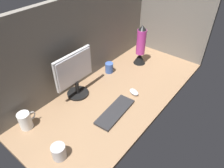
{
  "coord_description": "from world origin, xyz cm",
  "views": [
    {
      "loc": [
        -110.1,
        -81.1,
        115.14
      ],
      "look_at": [
        -9.68,
        0.0,
        14.0
      ],
      "focal_mm": 33.33,
      "sensor_mm": 36.0,
      "label": 1
    }
  ],
  "objects_px": {
    "keyboard": "(115,112)",
    "mouse": "(134,92)",
    "monitor": "(75,74)",
    "mug_ceramic_white": "(25,120)",
    "mug_steel": "(59,152)",
    "lava_lamp": "(141,48)",
    "mug_ceramic_blue": "(109,68)"
  },
  "relations": [
    {
      "from": "mug_steel",
      "to": "lava_lamp",
      "type": "height_order",
      "value": "lava_lamp"
    },
    {
      "from": "lava_lamp",
      "to": "mug_steel",
      "type": "bearing_deg",
      "value": -170.37
    },
    {
      "from": "mug_steel",
      "to": "mug_ceramic_white",
      "type": "bearing_deg",
      "value": 88.12
    },
    {
      "from": "mouse",
      "to": "mug_ceramic_white",
      "type": "height_order",
      "value": "mug_ceramic_white"
    },
    {
      "from": "keyboard",
      "to": "mug_ceramic_white",
      "type": "bearing_deg",
      "value": 136.7
    },
    {
      "from": "mouse",
      "to": "lava_lamp",
      "type": "bearing_deg",
      "value": 46.46
    },
    {
      "from": "keyboard",
      "to": "mug_steel",
      "type": "height_order",
      "value": "mug_steel"
    },
    {
      "from": "monitor",
      "to": "keyboard",
      "type": "bearing_deg",
      "value": -86.27
    },
    {
      "from": "mouse",
      "to": "mug_ceramic_blue",
      "type": "bearing_deg",
      "value": 90.92
    },
    {
      "from": "mug_ceramic_blue",
      "to": "mug_steel",
      "type": "bearing_deg",
      "value": -159.14
    },
    {
      "from": "mug_ceramic_white",
      "to": "mug_ceramic_blue",
      "type": "height_order",
      "value": "mug_ceramic_white"
    },
    {
      "from": "mug_ceramic_white",
      "to": "mug_steel",
      "type": "xyz_separation_m",
      "value": [
        -0.01,
        -0.37,
        -0.02
      ]
    },
    {
      "from": "monitor",
      "to": "mug_ceramic_white",
      "type": "height_order",
      "value": "monitor"
    },
    {
      "from": "mug_ceramic_white",
      "to": "monitor",
      "type": "bearing_deg",
      "value": -2.07
    },
    {
      "from": "mug_ceramic_white",
      "to": "mug_steel",
      "type": "height_order",
      "value": "mug_ceramic_white"
    },
    {
      "from": "mug_steel",
      "to": "lava_lamp",
      "type": "bearing_deg",
      "value": 9.63
    },
    {
      "from": "monitor",
      "to": "mug_steel",
      "type": "height_order",
      "value": "monitor"
    },
    {
      "from": "keyboard",
      "to": "lava_lamp",
      "type": "relative_size",
      "value": 0.92
    },
    {
      "from": "mug_ceramic_blue",
      "to": "mug_steel",
      "type": "distance_m",
      "value": 0.97
    },
    {
      "from": "monitor",
      "to": "mug_ceramic_white",
      "type": "relative_size",
      "value": 2.98
    },
    {
      "from": "mug_ceramic_white",
      "to": "lava_lamp",
      "type": "bearing_deg",
      "value": -7.34
    },
    {
      "from": "keyboard",
      "to": "mouse",
      "type": "bearing_deg",
      "value": -1.41
    },
    {
      "from": "keyboard",
      "to": "mug_ceramic_blue",
      "type": "relative_size",
      "value": 3.78
    },
    {
      "from": "monitor",
      "to": "mouse",
      "type": "distance_m",
      "value": 0.52
    },
    {
      "from": "mouse",
      "to": "mug_steel",
      "type": "distance_m",
      "value": 0.79
    },
    {
      "from": "lava_lamp",
      "to": "mug_ceramic_blue",
      "type": "bearing_deg",
      "value": 157.1
    },
    {
      "from": "monitor",
      "to": "mouse",
      "type": "bearing_deg",
      "value": -50.85
    },
    {
      "from": "monitor",
      "to": "keyboard",
      "type": "xyz_separation_m",
      "value": [
        0.03,
        -0.38,
        -0.2
      ]
    },
    {
      "from": "keyboard",
      "to": "lava_lamp",
      "type": "xyz_separation_m",
      "value": [
        0.72,
        0.25,
        0.16
      ]
    },
    {
      "from": "mug_ceramic_blue",
      "to": "mug_steel",
      "type": "relative_size",
      "value": 1.0
    },
    {
      "from": "mouse",
      "to": "monitor",
      "type": "bearing_deg",
      "value": 148.04
    },
    {
      "from": "mug_steel",
      "to": "lava_lamp",
      "type": "relative_size",
      "value": 0.24
    }
  ]
}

